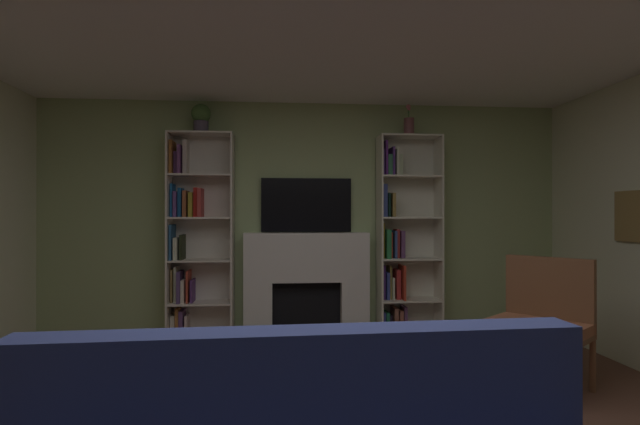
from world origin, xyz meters
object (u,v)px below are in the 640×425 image
(fireplace, at_px, (307,285))
(tv, at_px, (306,205))
(bookshelf_right, at_px, (401,243))
(potted_plant, at_px, (201,117))
(vase_with_flowers, at_px, (409,125))
(armchair, at_px, (540,319))
(bookshelf_left, at_px, (194,240))

(fireplace, xyz_separation_m, tv, (0.00, 0.08, 0.84))
(fireplace, height_order, bookshelf_right, bookshelf_right)
(fireplace, bearing_deg, tv, 90.00)
(potted_plant, relative_size, vase_with_flowers, 0.89)
(vase_with_flowers, distance_m, armchair, 2.37)
(potted_plant, xyz_separation_m, armchair, (2.80, -1.46, -1.80))
(fireplace, distance_m, bookshelf_right, 1.09)
(bookshelf_right, bearing_deg, potted_plant, -178.97)
(tv, xyz_separation_m, bookshelf_left, (-1.16, -0.08, -0.36))
(bookshelf_right, distance_m, armchair, 1.73)
(tv, bearing_deg, armchair, -42.54)
(vase_with_flowers, bearing_deg, fireplace, 177.64)
(fireplace, relative_size, potted_plant, 4.74)
(armchair, bearing_deg, bookshelf_left, 152.47)
(potted_plant, xyz_separation_m, vase_with_flowers, (2.17, 0.00, -0.05))
(fireplace, bearing_deg, bookshelf_right, -0.42)
(fireplace, xyz_separation_m, vase_with_flowers, (1.08, -0.04, 1.68))
(tv, relative_size, bookshelf_right, 0.44)
(potted_plant, height_order, vase_with_flowers, vase_with_flowers)
(vase_with_flowers, relative_size, armchair, 0.34)
(fireplace, distance_m, armchair, 2.28)
(fireplace, height_order, bookshelf_left, bookshelf_left)
(tv, distance_m, potted_plant, 1.41)
(bookshelf_left, xyz_separation_m, vase_with_flowers, (2.24, -0.04, 1.21))
(fireplace, xyz_separation_m, bookshelf_left, (-1.16, -0.00, 0.47))
(tv, bearing_deg, fireplace, -90.00)
(tv, bearing_deg, bookshelf_left, -176.22)
(bookshelf_left, height_order, armchair, bookshelf_left)
(vase_with_flowers, height_order, armchair, vase_with_flowers)
(bookshelf_left, height_order, vase_with_flowers, vase_with_flowers)
(bookshelf_right, bearing_deg, tv, 175.29)
(fireplace, distance_m, vase_with_flowers, 2.00)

